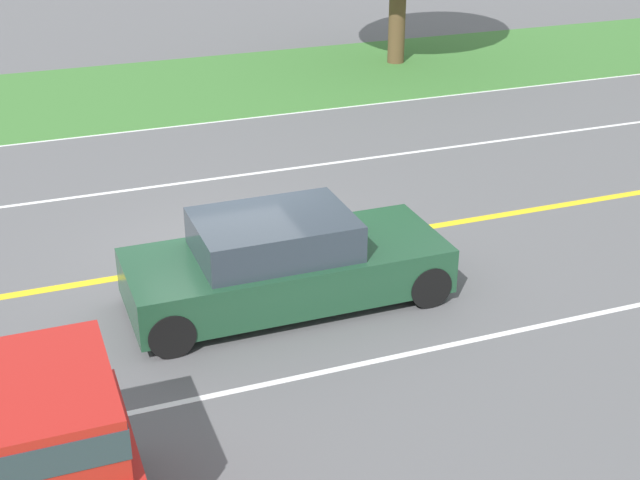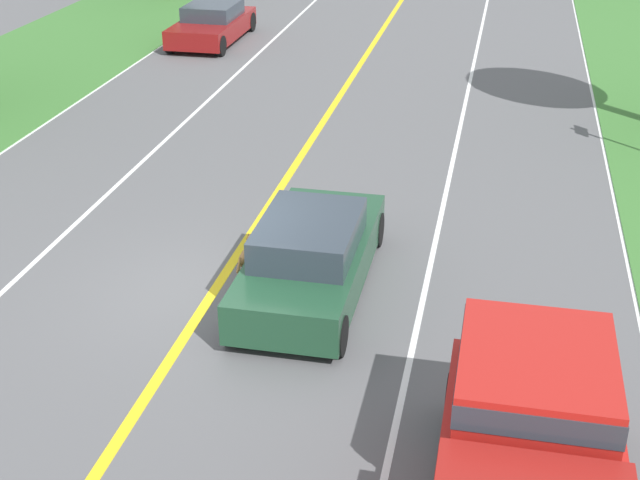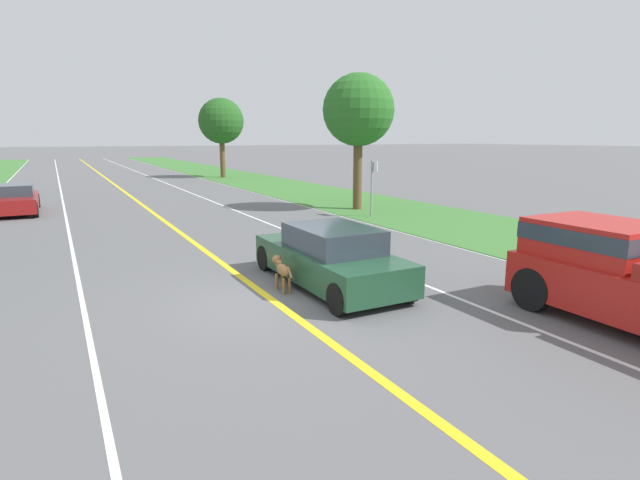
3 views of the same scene
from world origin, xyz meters
name	(u,v)px [view 2 (image 2 of 3)]	position (x,y,z in m)	size (l,w,h in m)	color
ground_plane	(214,291)	(0.00, 0.00, 0.00)	(400.00, 400.00, 0.00)	#5B5B5E
centre_divider_line	(214,291)	(0.00, 0.00, 0.00)	(0.18, 160.00, 0.01)	yellow
lane_dash_same_dir	(420,313)	(3.50, 0.00, 0.00)	(0.10, 160.00, 0.01)	white
lane_dash_oncoming	(25,271)	(-3.50, 0.00, 0.00)	(0.10, 160.00, 0.01)	white
ego_car	(311,256)	(1.60, 0.40, 0.64)	(1.85, 4.56, 1.38)	#1E472D
dog	(247,255)	(0.45, 0.53, 0.48)	(0.22, 1.05, 0.76)	olive
oncoming_car	(212,24)	(-5.48, 16.66, 0.60)	(1.94, 4.42, 1.27)	maroon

